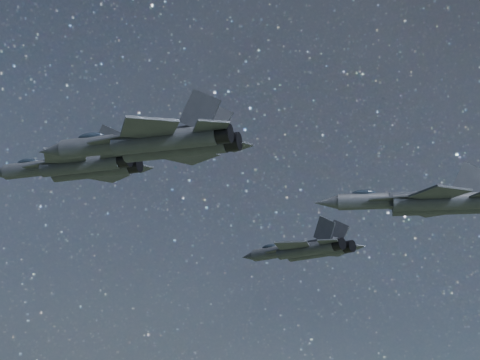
% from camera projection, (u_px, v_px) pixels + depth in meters
% --- Properties ---
extents(jet_lead, '(15.58, 11.12, 3.98)m').
position_uv_depth(jet_lead, '(74.00, 166.00, 69.36)').
color(jet_lead, '#2D3138').
extents(jet_left, '(16.14, 10.63, 4.14)m').
position_uv_depth(jet_left, '(303.00, 250.00, 90.43)').
color(jet_left, '#2D3138').
extents(jet_right, '(15.19, 10.80, 3.87)m').
position_uv_depth(jet_right, '(154.00, 143.00, 53.40)').
color(jet_right, '#2D3138').
extents(jet_slot, '(16.92, 11.58, 4.25)m').
position_uv_depth(jet_slot, '(423.00, 202.00, 71.37)').
color(jet_slot, '#2D3138').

